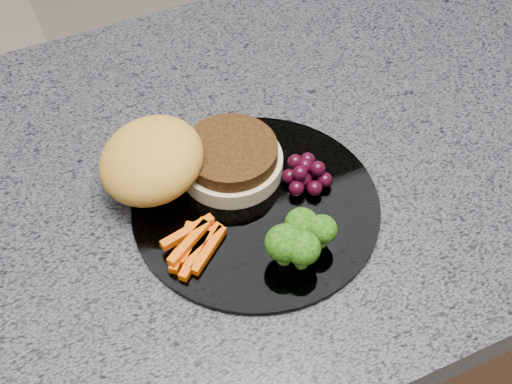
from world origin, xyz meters
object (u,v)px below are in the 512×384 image
Objects in this scene: island_cabinet at (226,367)px; grape_bunch at (306,173)px; plate at (256,206)px; burger at (180,163)px.

grape_bunch is at bearing -35.09° from island_cabinet.
plate is 5.12× the size of grape_bunch.
plate is 0.09m from burger.
island_cabinet is at bearing 109.57° from plate.
island_cabinet is at bearing 144.91° from grape_bunch.
burger is 0.13m from grape_bunch.
island_cabinet is at bearing 6.28° from burger.
island_cabinet is 0.50m from grape_bunch.
burger is 4.03× the size of grape_bunch.
grape_bunch is at bearing -20.69° from burger.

